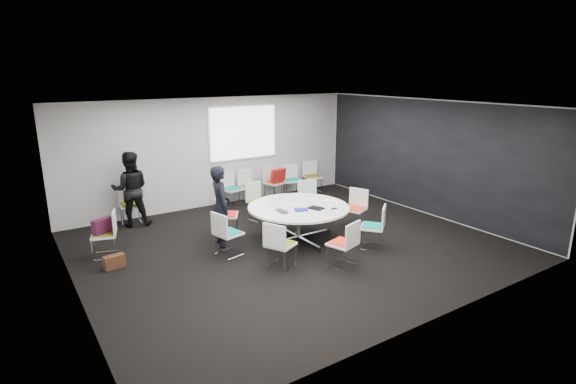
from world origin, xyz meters
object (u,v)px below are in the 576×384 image
chair_back_d (291,186)px  cup (294,199)px  chair_ring_a (354,216)px  chair_person_back (131,212)px  chair_ring_b (309,206)px  chair_back_b (249,193)px  conference_table (298,216)px  chair_ring_f (280,253)px  maroon_bag (103,226)px  person_back (130,189)px  chair_ring_c (259,208)px  brown_bag (114,262)px  chair_ring_g (343,252)px  chair_ring_h (373,235)px  chair_back_a (232,195)px  chair_back_e (312,182)px  chair_ring_d (227,223)px  chair_back_c (274,188)px  laptop (284,211)px  chair_spare_left (106,243)px  person_main (220,206)px  chair_ring_e (228,242)px

chair_back_d → cup: 3.13m
chair_ring_a → chair_person_back: size_ratio=1.00×
chair_ring_b → chair_back_b: (-0.62, 1.86, 0.00)m
conference_table → cup: 0.45m
chair_ring_a → chair_person_back: (-4.12, 3.09, 0.00)m
conference_table → chair_ring_f: 1.48m
chair_back_b → maroon_bag: size_ratio=2.20×
person_back → chair_ring_c: bearing=170.5°
chair_ring_a → brown_bag: chair_ring_a is taller
chair_ring_g → brown_bag: size_ratio=2.44×
chair_ring_h → cup: bearing=79.5°
chair_ring_a → chair_back_a: 3.45m
chair_back_e → conference_table: bearing=62.7°
chair_ring_d → chair_person_back: bearing=-111.1°
chair_ring_d → chair_back_b: size_ratio=1.00×
chair_back_b → person_back: person_back is taller
maroon_bag → cup: bearing=-14.1°
chair_ring_h → chair_back_d: 4.23m
chair_ring_f → chair_back_d: (2.87, 3.93, 0.00)m
cup → chair_back_c: bearing=66.9°
conference_table → chair_back_c: size_ratio=2.38×
chair_ring_a → cup: bearing=49.2°
chair_ring_d → brown_bag: 2.49m
conference_table → chair_ring_f: size_ratio=2.38×
chair_back_e → brown_bag: 6.57m
conference_table → maroon_bag: bearing=160.3°
laptop → chair_ring_g: bearing=-168.5°
chair_back_c → chair_spare_left: 5.12m
chair_back_c → person_main: bearing=26.0°
chair_ring_f → chair_back_b: bearing=132.9°
chair_ring_h → laptop: bearing=103.2°
chair_ring_g → cup: 2.00m
chair_ring_e → chair_back_a: 3.33m
chair_ring_h → chair_back_b: size_ratio=1.00×
chair_ring_d → chair_spare_left: bearing=-64.4°
chair_back_b → chair_spare_left: size_ratio=1.00×
chair_ring_e → chair_back_e: bearing=112.2°
chair_ring_b → laptop: (-1.51, -1.23, 0.47)m
laptop → maroon_bag: bearing=64.5°
chair_ring_g → chair_back_a: 4.56m
chair_ring_h → chair_spare_left: bearing=112.0°
chair_ring_a → chair_ring_d: same height
chair_ring_h → chair_back_c: size_ratio=1.00×
chair_back_b → brown_bag: size_ratio=2.44×
conference_table → chair_ring_c: 1.62m
chair_ring_d → chair_back_e: size_ratio=1.00×
chair_back_a → chair_back_d: same height
person_main → maroon_bag: size_ratio=4.13×
chair_ring_g → chair_person_back: (-2.55, 4.56, 0.00)m
chair_back_a → chair_spare_left: 3.92m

